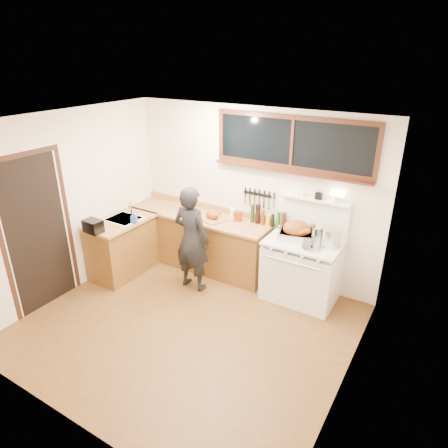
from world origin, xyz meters
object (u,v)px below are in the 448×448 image
Objects in this scene: vintage_stove at (302,269)px; cutting_board at (212,216)px; man at (192,239)px; roast_turkey at (297,231)px.

cutting_board is at bearing 179.90° from vintage_stove.
cutting_board is at bearing 91.29° from man.
man reaches higher than roast_turkey.
roast_turkey reaches higher than cutting_board.
roast_turkey is at bearing 24.06° from man.
man reaches higher than cutting_board.
man is at bearing -158.94° from vintage_stove.
vintage_stove is 1.58m from cutting_board.
cutting_board is (-1.50, 0.00, 0.49)m from vintage_stove.
man is 2.98× the size of cutting_board.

